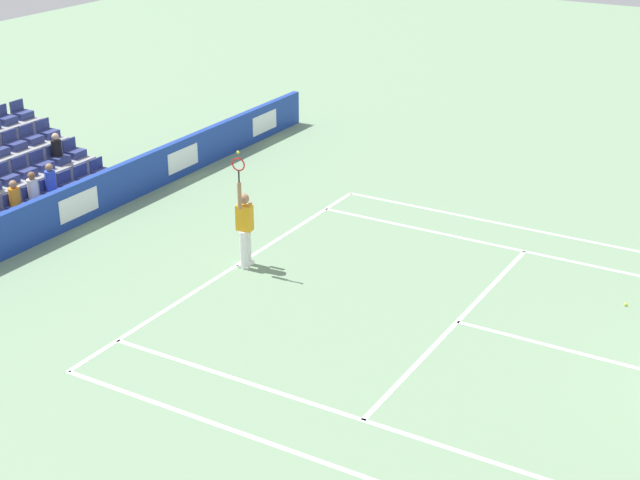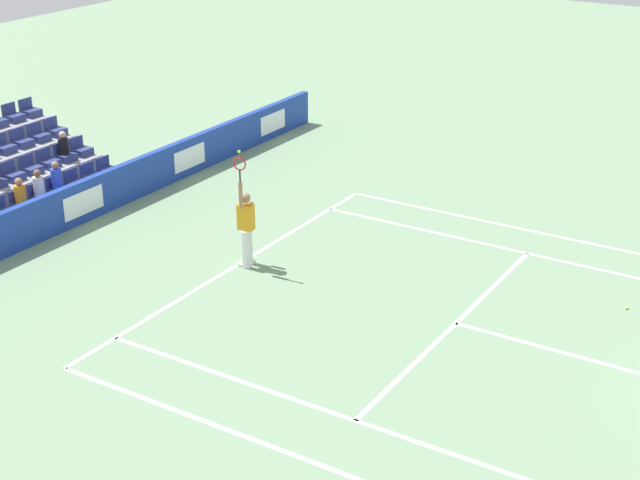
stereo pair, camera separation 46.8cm
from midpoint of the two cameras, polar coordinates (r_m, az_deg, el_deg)
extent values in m
cube|color=white|center=(22.31, -4.27, -1.44)|extent=(10.97, 0.10, 0.01)
cube|color=white|center=(19.89, 8.73, -4.91)|extent=(8.23, 0.10, 0.01)
cube|color=white|center=(19.08, 17.61, -7.14)|extent=(0.10, 6.40, 0.01)
cube|color=white|center=(16.51, 4.35, -11.11)|extent=(0.10, 11.89, 0.01)
cube|color=white|center=(23.26, 13.83, -1.02)|extent=(0.10, 11.89, 0.01)
cube|color=white|center=(15.53, 1.92, -13.57)|extent=(0.10, 11.89, 0.01)
cube|color=white|center=(24.47, 14.87, 0.11)|extent=(0.10, 11.89, 0.01)
cube|color=white|center=(22.26, -4.06, -1.50)|extent=(0.10, 0.20, 0.01)
cube|color=#193899|center=(25.14, -13.51, 2.20)|extent=(21.30, 0.20, 1.09)
cube|color=white|center=(31.28, -2.38, 6.99)|extent=(1.36, 0.01, 0.61)
cube|color=white|center=(28.02, -7.26, 4.86)|extent=(1.36, 0.01, 0.61)
cube|color=white|center=(25.06, -13.33, 2.15)|extent=(1.36, 0.01, 0.61)
cylinder|color=white|center=(22.17, -3.63, -0.32)|extent=(0.16, 0.16, 0.90)
cylinder|color=white|center=(21.98, -3.89, -0.56)|extent=(0.16, 0.16, 0.90)
cube|color=white|center=(22.34, -3.60, -1.29)|extent=(0.16, 0.28, 0.08)
cube|color=white|center=(22.14, -3.86, -1.53)|extent=(0.16, 0.28, 0.08)
cube|color=orange|center=(21.78, -3.81, 1.37)|extent=(0.28, 0.39, 0.60)
sphere|color=#9E7251|center=(21.62, -3.84, 2.50)|extent=(0.24, 0.24, 0.24)
cylinder|color=#9E7251|center=(21.38, -4.11, 2.68)|extent=(0.09, 0.09, 0.62)
cylinder|color=#9E7251|center=(21.94, -3.45, 1.60)|extent=(0.09, 0.09, 0.56)
cylinder|color=black|center=(21.23, -4.14, 3.82)|extent=(0.04, 0.04, 0.28)
torus|color=red|center=(21.13, -4.16, 4.53)|extent=(0.08, 0.31, 0.31)
sphere|color=#D1E533|center=(21.05, -4.18, 5.25)|extent=(0.07, 0.07, 0.07)
cube|color=gray|center=(25.99, -15.13, 1.95)|extent=(4.96, 0.95, 0.42)
cube|color=navy|center=(27.30, -11.95, 3.98)|extent=(0.48, 0.44, 0.20)
cube|color=navy|center=(27.36, -12.30, 4.55)|extent=(0.48, 0.04, 0.30)
cube|color=navy|center=(26.89, -12.84, 3.60)|extent=(0.48, 0.44, 0.20)
cube|color=navy|center=(26.94, -13.20, 4.17)|extent=(0.48, 0.04, 0.30)
cube|color=navy|center=(26.48, -13.77, 3.20)|extent=(0.48, 0.44, 0.20)
cube|color=navy|center=(26.53, -14.12, 3.78)|extent=(0.48, 0.04, 0.30)
cube|color=navy|center=(26.08, -14.72, 2.79)|extent=(0.48, 0.44, 0.20)
cube|color=navy|center=(26.14, -15.08, 3.38)|extent=(0.48, 0.04, 0.30)
cube|color=navy|center=(25.69, -15.70, 2.37)|extent=(0.48, 0.44, 0.20)
cube|color=navy|center=(25.75, -16.06, 2.97)|extent=(0.48, 0.04, 0.30)
cube|color=navy|center=(25.31, -16.70, 1.94)|extent=(0.48, 0.44, 0.20)
cube|color=navy|center=(25.37, -17.07, 2.54)|extent=(0.48, 0.04, 0.30)
cube|color=navy|center=(24.94, -17.74, 1.48)|extent=(0.48, 0.44, 0.20)
cube|color=gray|center=(26.59, -16.60, 2.75)|extent=(4.96, 0.95, 0.84)
cube|color=navy|center=(27.81, -13.46, 5.12)|extent=(0.48, 0.44, 0.20)
cube|color=navy|center=(27.87, -13.80, 5.67)|extent=(0.48, 0.04, 0.30)
cube|color=navy|center=(27.40, -14.36, 4.76)|extent=(0.48, 0.44, 0.20)
cube|color=navy|center=(27.47, -14.71, 5.31)|extent=(0.48, 0.04, 0.30)
cube|color=navy|center=(27.00, -15.29, 4.38)|extent=(0.48, 0.44, 0.20)
cube|color=navy|center=(27.07, -15.64, 4.95)|extent=(0.48, 0.04, 0.30)
cube|color=navy|center=(26.61, -16.24, 4.00)|extent=(0.48, 0.44, 0.20)
cube|color=navy|center=(26.68, -16.60, 4.57)|extent=(0.48, 0.04, 0.30)
cube|color=navy|center=(26.23, -17.22, 3.60)|extent=(0.48, 0.44, 0.20)
cube|color=navy|center=(26.30, -17.58, 4.18)|extent=(0.48, 0.04, 0.30)
cube|color=gray|center=(27.21, -18.01, 3.51)|extent=(4.96, 0.95, 1.26)
cube|color=navy|center=(28.35, -14.92, 6.21)|extent=(0.48, 0.44, 0.20)
cube|color=navy|center=(28.42, -15.25, 6.74)|extent=(0.48, 0.04, 0.30)
cube|color=navy|center=(27.95, -15.82, 5.86)|extent=(0.48, 0.44, 0.20)
cube|color=navy|center=(28.02, -16.16, 6.41)|extent=(0.48, 0.04, 0.30)
cube|color=navy|center=(27.56, -16.75, 5.51)|extent=(0.48, 0.44, 0.20)
cube|color=navy|center=(27.63, -17.09, 6.06)|extent=(0.48, 0.04, 0.30)
cube|color=navy|center=(27.17, -17.71, 5.15)|extent=(0.48, 0.44, 0.20)
cube|color=navy|center=(28.91, -16.32, 7.25)|extent=(0.48, 0.44, 0.20)
cube|color=navy|center=(28.99, -16.65, 7.77)|extent=(0.48, 0.04, 0.30)
cube|color=navy|center=(28.52, -17.23, 6.93)|extent=(0.48, 0.44, 0.20)
cube|color=navy|center=(28.60, -17.56, 7.45)|extent=(0.48, 0.04, 0.30)
cylinder|color=black|center=(27.34, -14.50, 5.42)|extent=(0.28, 0.28, 0.45)
sphere|color=#D3A884|center=(27.25, -14.57, 6.06)|extent=(0.20, 0.20, 0.20)
cylinder|color=white|center=(25.61, -15.86, 3.11)|extent=(0.28, 0.28, 0.48)
sphere|color=brown|center=(25.50, -15.94, 3.83)|extent=(0.20, 0.20, 0.20)
cylinder|color=blue|center=(26.00, -14.87, 3.56)|extent=(0.28, 0.28, 0.52)
sphere|color=#9E7251|center=(25.88, -14.96, 4.31)|extent=(0.20, 0.20, 0.20)
cylinder|color=orange|center=(25.23, -16.86, 2.64)|extent=(0.28, 0.28, 0.45)
sphere|color=#9E7251|center=(25.13, -16.95, 3.33)|extent=(0.20, 0.20, 0.20)
sphere|color=#D1E533|center=(21.28, 18.34, -3.84)|extent=(0.07, 0.07, 0.07)
camera|label=1|loc=(0.23, -89.35, 0.28)|focal=53.93mm
camera|label=2|loc=(0.23, 90.65, -0.28)|focal=53.93mm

